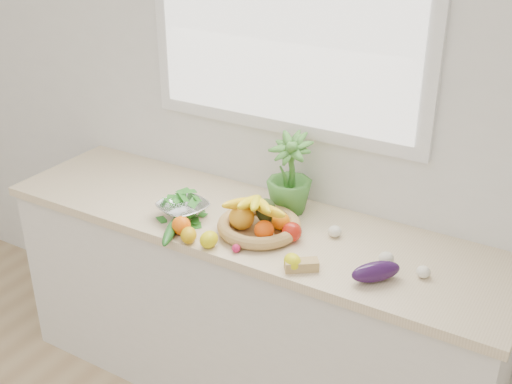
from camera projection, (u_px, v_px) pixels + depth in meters
The scene contains 20 objects.
back_wall at pixel (285, 98), 2.73m from camera, with size 4.50×0.02×2.70m, color white.
counter_cabinet at pixel (249, 311), 2.90m from camera, with size 2.20×0.58×0.86m, color silver.
countertop at pixel (248, 224), 2.71m from camera, with size 2.24×0.62×0.04m, color beige.
window_frame at pixel (285, 2), 2.54m from camera, with size 1.30×0.03×1.10m, color white.
window_pane at pixel (282, 3), 2.53m from camera, with size 1.18×0.01×0.98m, color white.
orange_loose at pixel (181, 226), 2.57m from camera, with size 0.08×0.08×0.08m, color #FF6408.
lemon_a at pixel (189, 235), 2.51m from camera, with size 0.06×0.08×0.06m, color #D7A00B.
lemon_b at pixel (209, 239), 2.48m from camera, with size 0.07×0.08×0.07m, color yellow.
lemon_c at pixel (292, 262), 2.34m from camera, with size 0.06×0.08×0.06m, color yellow.
apple at pixel (292, 232), 2.52m from camera, with size 0.08×0.08×0.08m, color #B21C0E.
ginger at pixel (302, 265), 2.34m from camera, with size 0.12×0.05×0.04m, color tan.
garlic_a at pixel (386, 258), 2.37m from camera, with size 0.06×0.06×0.05m, color beige.
garlic_b at pixel (335, 231), 2.56m from camera, with size 0.05×0.05×0.05m, color white.
garlic_c at pixel (423, 272), 2.30m from camera, with size 0.05×0.05×0.04m, color white.
eggplant at pixel (376, 272), 2.27m from camera, with size 0.07×0.19×0.07m, color #29103A.
cucumber at pixel (170, 232), 2.56m from camera, with size 0.04×0.22×0.04m, color #185218.
radish at pixel (236, 248), 2.45m from camera, with size 0.03×0.03×0.03m, color #BD1749.
potted_herb at pixel (290, 173), 2.69m from camera, with size 0.20×0.20×0.35m, color #3D7B2C.
fruit_basket at pixel (258, 221), 2.58m from camera, with size 0.45×0.45×0.18m.
colander_with_spinach at pixel (183, 205), 2.69m from camera, with size 0.25×0.25×0.11m.
Camera 1 is at (1.25, -0.07, 2.19)m, focal length 45.00 mm.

